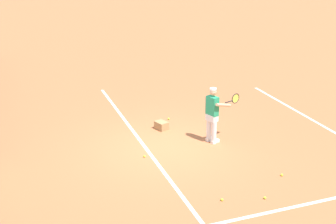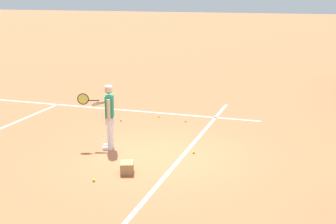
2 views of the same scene
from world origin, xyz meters
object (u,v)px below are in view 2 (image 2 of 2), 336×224
at_px(ball_box_cardboard, 127,168).
at_px(tennis_ball_near_player, 159,116).
at_px(tennis_ball_midcourt, 194,152).
at_px(tennis_ball_on_baseline, 185,121).
at_px(tennis_ball_by_box, 121,120).
at_px(tennis_ball_far_right, 94,180).
at_px(tennis_player, 109,116).

height_order(ball_box_cardboard, tennis_ball_near_player, ball_box_cardboard).
height_order(tennis_ball_midcourt, tennis_ball_near_player, same).
distance_m(ball_box_cardboard, tennis_ball_near_player, 4.97).
distance_m(tennis_ball_on_baseline, tennis_ball_by_box, 2.09).
bearing_deg(tennis_ball_on_baseline, tennis_ball_midcourt, -160.11).
height_order(tennis_ball_near_player, tennis_ball_by_box, same).
bearing_deg(ball_box_cardboard, tennis_ball_midcourt, -32.51).
relative_size(tennis_ball_on_baseline, tennis_ball_far_right, 1.00).
height_order(tennis_ball_on_baseline, tennis_ball_far_right, same).
height_order(tennis_player, tennis_ball_on_baseline, tennis_player).
distance_m(tennis_ball_far_right, tennis_ball_near_player, 5.60).
relative_size(ball_box_cardboard, tennis_ball_on_baseline, 6.06).
xyz_separation_m(ball_box_cardboard, tennis_ball_far_right, (-0.70, 0.50, -0.10)).
bearing_deg(tennis_ball_far_right, tennis_ball_midcourt, -33.46).
bearing_deg(tennis_ball_near_player, tennis_ball_on_baseline, -105.34).
bearing_deg(tennis_ball_midcourt, tennis_ball_on_baseline, 19.89).
distance_m(tennis_player, tennis_ball_on_baseline, 3.48).
bearing_deg(ball_box_cardboard, tennis_player, 37.40).
distance_m(tennis_ball_midcourt, tennis_ball_by_box, 3.80).
bearing_deg(tennis_ball_midcourt, tennis_ball_by_box, 53.10).
height_order(tennis_player, ball_box_cardboard, tennis_player).
height_order(tennis_ball_far_right, tennis_ball_by_box, same).
distance_m(ball_box_cardboard, tennis_ball_on_baseline, 4.61).
height_order(tennis_ball_on_baseline, tennis_ball_midcourt, same).
relative_size(tennis_ball_far_right, tennis_ball_by_box, 1.00).
bearing_deg(tennis_ball_on_baseline, tennis_player, 158.94).
bearing_deg(tennis_ball_near_player, tennis_ball_midcourt, -146.97).
relative_size(tennis_player, tennis_ball_midcourt, 25.98).
relative_size(tennis_player, tennis_ball_on_baseline, 25.98).
bearing_deg(tennis_ball_near_player, tennis_ball_by_box, 129.62).
relative_size(tennis_ball_on_baseline, tennis_ball_near_player, 1.00).
bearing_deg(tennis_ball_by_box, tennis_ball_midcourt, -126.90).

